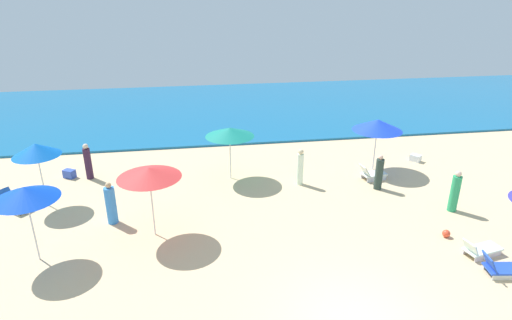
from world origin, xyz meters
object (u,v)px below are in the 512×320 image
cooler_box_0 (69,174)px  beach_ball_2 (446,234)px  umbrella_0 (149,173)px  lounge_chair_4_0 (481,249)px  lounge_chair_4_1 (504,268)px  beachgoer_4 (111,204)px  umbrella_3 (36,150)px  lounge_chair_3_0 (13,203)px  umbrella_5 (230,132)px  umbrella_1 (25,193)px  lounge_chair_2_0 (372,174)px  beachgoer_1 (455,192)px  umbrella_2 (378,125)px  beachgoer_2 (300,167)px  beachgoer_0 (379,173)px  beachgoer_3 (88,162)px  cooler_box_1 (416,158)px

cooler_box_0 → beach_ball_2: (14.63, -7.52, -0.06)m
umbrella_0 → lounge_chair_4_0: bearing=-15.6°
beach_ball_2 → lounge_chair_4_1: bearing=-76.4°
cooler_box_0 → beachgoer_4: bearing=-29.7°
umbrella_0 → umbrella_3: 5.45m
lounge_chair_3_0 → umbrella_5: bearing=-40.7°
umbrella_1 → lounge_chair_2_0: size_ratio=1.98×
lounge_chair_4_0 → beachgoer_1: (0.86, 2.98, 0.58)m
umbrella_2 → lounge_chair_2_0: umbrella_2 is taller
umbrella_1 → lounge_chair_2_0: 14.19m
umbrella_1 → umbrella_3: 4.05m
umbrella_1 → cooler_box_0: (-0.61, 6.66, -2.23)m
beach_ball_2 → beachgoer_2: bearing=128.6°
beachgoer_1 → lounge_chair_3_0: bearing=31.9°
umbrella_0 → lounge_chair_4_1: 11.83m
beachgoer_0 → beachgoer_3: bearing=163.1°
lounge_chair_2_0 → lounge_chair_3_0: lounge_chair_2_0 is taller
umbrella_5 → cooler_box_0: bearing=170.6°
lounge_chair_2_0 → umbrella_0: bearing=100.1°
umbrella_2 → beachgoer_4: 12.42m
lounge_chair_4_0 → beach_ball_2: bearing=9.7°
cooler_box_1 → umbrella_0: bearing=72.3°
umbrella_0 → umbrella_3: umbrella_3 is taller
umbrella_0 → umbrella_1: bearing=-165.6°
lounge_chair_2_0 → beach_ball_2: size_ratio=4.80×
beachgoer_2 → beachgoer_4: size_ratio=1.01×
lounge_chair_4_1 → cooler_box_0: 18.06m
umbrella_0 → umbrella_5: size_ratio=1.06×
umbrella_0 → beachgoer_0: (9.56, 2.31, -1.71)m
lounge_chair_3_0 → beachgoer_0: bearing=-52.9°
beachgoer_0 → beachgoer_1: 3.16m
lounge_chair_2_0 → cooler_box_0: (-13.99, 2.43, -0.09)m
beachgoer_0 → beach_ball_2: beachgoer_0 is taller
lounge_chair_4_1 → beachgoer_1: size_ratio=0.89×
beachgoer_2 → beach_ball_2: bearing=45.5°
lounge_chair_4_0 → beachgoer_1: 3.16m
beachgoer_0 → cooler_box_1: beachgoer_0 is taller
umbrella_5 → beachgoer_3: 6.77m
beachgoer_2 → beachgoer_4: (-7.89, -2.20, -0.05)m
lounge_chair_4_1 → beachgoer_3: (-14.21, 9.55, 0.58)m
umbrella_0 → lounge_chair_4_0: size_ratio=1.84×
beachgoer_1 → beachgoer_4: 13.36m
lounge_chair_2_0 → umbrella_3: bearing=82.5°
beachgoer_0 → beachgoer_4: 11.26m
umbrella_0 → beachgoer_4: (-1.63, 1.11, -1.68)m
beachgoer_4 → umbrella_1: bearing=177.1°
lounge_chair_2_0 → lounge_chair_4_1: 7.45m
umbrella_0 → umbrella_1: 3.80m
umbrella_1 → beachgoer_4: bearing=45.2°
lounge_chair_2_0 → lounge_chair_3_0: bearing=83.0°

